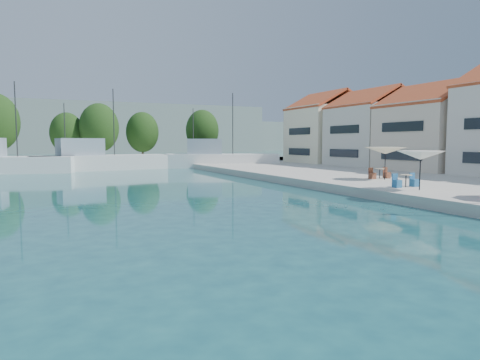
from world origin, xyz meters
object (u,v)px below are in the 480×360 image
umbrella_cream (385,151)px  trawler_03 (98,161)px  trawler_02 (0,164)px  trawler_04 (219,159)px  umbrella_white (421,155)px

umbrella_cream → trawler_03: bearing=119.4°
trawler_02 → umbrella_cream: trawler_02 is taller
trawler_04 → umbrella_white: bearing=-72.8°
trawler_03 → trawler_04: same height
umbrella_white → umbrella_cream: size_ratio=0.88×
trawler_02 → umbrella_white: trawler_02 is taller
trawler_04 → umbrella_white: size_ratio=5.86×
trawler_04 → umbrella_cream: size_ratio=5.17×
trawler_02 → umbrella_cream: size_ratio=4.94×
trawler_03 → umbrella_white: 38.56m
trawler_03 → umbrella_cream: size_ratio=5.68×
umbrella_white → umbrella_cream: umbrella_cream is taller
trawler_04 → umbrella_white: trawler_04 is taller
trawler_03 → umbrella_cream: 34.34m
umbrella_cream → trawler_02: bearing=133.7°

